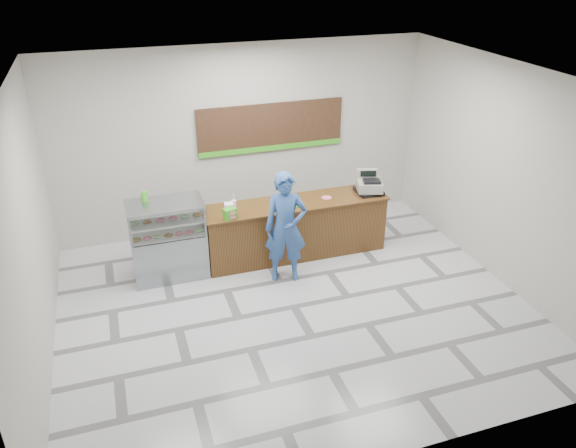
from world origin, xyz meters
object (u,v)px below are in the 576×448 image
object	(u,v)px
display_case	(168,239)
cash_register	(369,185)
customer	(286,228)
sales_counter	(295,228)
serving_tray	(291,205)

from	to	relation	value
display_case	cash_register	distance (m)	3.63
display_case	customer	world-z (taller)	customer
sales_counter	customer	bearing A→B (deg)	-120.46
sales_counter	display_case	world-z (taller)	display_case
sales_counter	cash_register	world-z (taller)	cash_register
serving_tray	customer	bearing A→B (deg)	-116.27
sales_counter	cash_register	xyz separation A→B (m)	(1.37, -0.03, 0.67)
customer	sales_counter	bearing A→B (deg)	74.28
serving_tray	customer	xyz separation A→B (m)	(-0.29, -0.59, -0.10)
customer	display_case	bearing A→B (deg)	173.94
display_case	serving_tray	size ratio (longest dim) A/B	3.49
serving_tray	customer	distance (m)	0.67
display_case	cash_register	size ratio (longest dim) A/B	2.40
display_case	serving_tray	distance (m)	2.13
sales_counter	serving_tray	distance (m)	0.55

